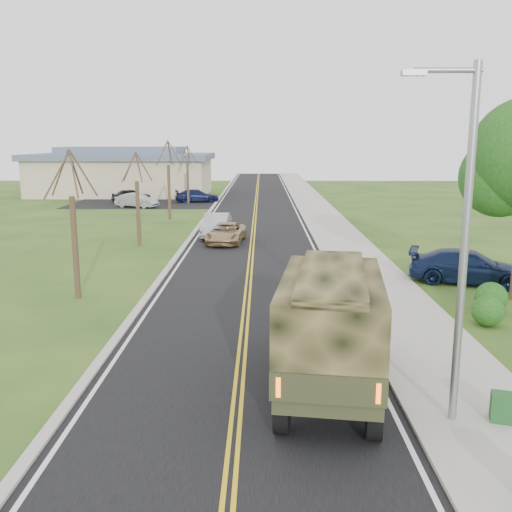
{
  "coord_description": "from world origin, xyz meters",
  "views": [
    {
      "loc": [
        0.6,
        -12.69,
        6.39
      ],
      "look_at": [
        0.37,
        9.91,
        1.8
      ],
      "focal_mm": 40.0,
      "sensor_mm": 36.0,
      "label": 1
    }
  ],
  "objects_px": {
    "utility_box_far": "(503,407)",
    "suv_champagne": "(226,233)",
    "military_truck": "(331,321)",
    "sedan_silver": "(216,225)",
    "pickup_navy": "(469,267)"
  },
  "relations": [
    {
      "from": "military_truck",
      "to": "pickup_navy",
      "type": "distance_m",
      "value": 13.83
    },
    {
      "from": "military_truck",
      "to": "sedan_silver",
      "type": "bearing_deg",
      "value": 109.13
    },
    {
      "from": "suv_champagne",
      "to": "utility_box_far",
      "type": "xyz_separation_m",
      "value": [
        7.79,
        -23.53,
        -0.21
      ]
    },
    {
      "from": "suv_champagne",
      "to": "military_truck",
      "type": "bearing_deg",
      "value": -73.45
    },
    {
      "from": "sedan_silver",
      "to": "pickup_navy",
      "type": "relative_size",
      "value": 0.89
    },
    {
      "from": "sedan_silver",
      "to": "utility_box_far",
      "type": "distance_m",
      "value": 27.34
    },
    {
      "from": "utility_box_far",
      "to": "suv_champagne",
      "type": "bearing_deg",
      "value": 125.17
    },
    {
      "from": "military_truck",
      "to": "sedan_silver",
      "type": "height_order",
      "value": "military_truck"
    },
    {
      "from": "suv_champagne",
      "to": "sedan_silver",
      "type": "distance_m",
      "value": 2.56
    },
    {
      "from": "utility_box_far",
      "to": "sedan_silver",
      "type": "bearing_deg",
      "value": 125.15
    },
    {
      "from": "sedan_silver",
      "to": "pickup_navy",
      "type": "bearing_deg",
      "value": -43.27
    },
    {
      "from": "utility_box_far",
      "to": "military_truck",
      "type": "bearing_deg",
      "value": 172.13
    },
    {
      "from": "military_truck",
      "to": "pickup_navy",
      "type": "relative_size",
      "value": 1.32
    },
    {
      "from": "military_truck",
      "to": "pickup_navy",
      "type": "height_order",
      "value": "military_truck"
    },
    {
      "from": "suv_champagne",
      "to": "sedan_silver",
      "type": "xyz_separation_m",
      "value": [
        -0.79,
        2.43,
        0.13
      ]
    }
  ]
}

